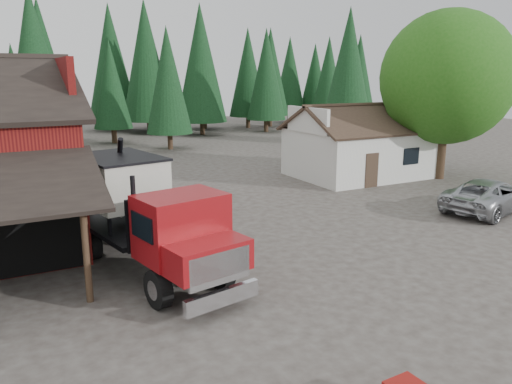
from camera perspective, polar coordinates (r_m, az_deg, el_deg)
name	(u,v)px	position (r m, az deg, el deg)	size (l,w,h in m)	color
ground	(293,290)	(15.48, 4.30, -11.15)	(120.00, 120.00, 0.00)	#3F3832
farmhouse	(359,150)	(32.62, 11.72, 4.70)	(8.60, 6.42, 4.65)	silver
deciduous_tree	(447,83)	(32.89, 21.03, 11.60)	(8.00, 8.00, 10.20)	#382619
conifer_backdrop	(78,138)	(54.80, -19.72, 5.84)	(76.00, 16.00, 16.00)	black
near_pine_b	(168,80)	(44.04, -10.05, 12.46)	(3.96, 3.96, 10.40)	#382619
near_pine_c	(348,69)	(48.06, 10.52, 13.69)	(4.84, 4.84, 12.40)	#382619
near_pine_d	(34,62)	(46.05, -24.00, 13.45)	(5.28, 5.28, 13.40)	#382619
feed_truck	(141,211)	(17.03, -13.02, -2.14)	(4.24, 9.60, 4.20)	black
silver_car	(490,195)	(26.21, 25.13, -0.35)	(2.59, 5.62, 1.56)	#ABAEB3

